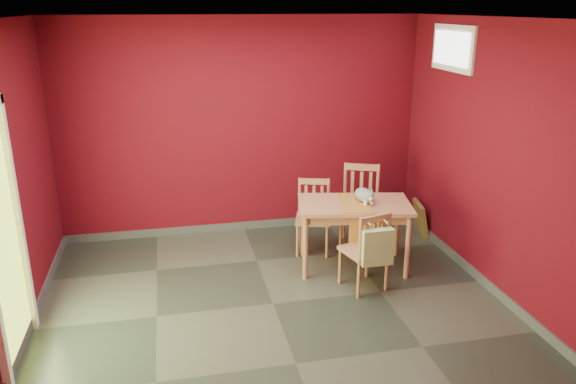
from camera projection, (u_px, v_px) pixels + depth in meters
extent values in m
plane|color=#2D342D|center=(273.00, 304.00, 5.54)|extent=(4.50, 4.50, 0.00)
plane|color=#530813|center=(242.00, 128.00, 6.97)|extent=(4.50, 0.00, 4.50)
plane|color=#530813|center=(336.00, 268.00, 3.26)|extent=(4.50, 0.00, 4.50)
plane|color=#530813|center=(6.00, 189.00, 4.66)|extent=(0.00, 4.00, 4.00)
plane|color=#530813|center=(494.00, 159.00, 5.57)|extent=(0.00, 4.00, 4.00)
plane|color=white|center=(270.00, 18.00, 4.69)|extent=(4.50, 4.50, 0.00)
cube|color=#3F4244|center=(245.00, 226.00, 7.37)|extent=(4.50, 0.02, 0.10)
cube|color=#3F4244|center=(30.00, 325.00, 5.07)|extent=(0.03, 4.00, 0.10)
cube|color=#3F4244|center=(479.00, 277.00, 5.98)|extent=(0.03, 4.00, 0.10)
cube|color=#B7D838|center=(1.00, 244.00, 4.39)|extent=(0.02, 0.85, 2.05)
cube|color=white|center=(18.00, 218.00, 4.82)|extent=(0.06, 0.08, 2.13)
cube|color=white|center=(453.00, 48.00, 6.17)|extent=(0.03, 0.90, 0.50)
cube|color=white|center=(451.00, 48.00, 6.17)|extent=(0.02, 0.76, 0.36)
cube|color=silver|center=(361.00, 199.00, 7.61)|extent=(0.08, 0.02, 0.12)
cube|color=#A66C4D|center=(354.00, 205.00, 6.11)|extent=(1.33, 0.93, 0.04)
cube|color=#A66C4D|center=(354.00, 211.00, 6.13)|extent=(1.18, 0.79, 0.10)
cylinder|color=#A66C4D|center=(305.00, 248.00, 5.94)|extent=(0.06, 0.06, 0.72)
cylinder|color=#A66C4D|center=(303.00, 227.00, 6.49)|extent=(0.06, 0.06, 0.72)
cylinder|color=#A66C4D|center=(408.00, 247.00, 5.96)|extent=(0.06, 0.06, 0.72)
cylinder|color=#A66C4D|center=(397.00, 227.00, 6.51)|extent=(0.06, 0.06, 0.72)
cube|color=#9F6029|center=(355.00, 203.00, 6.10)|extent=(0.44, 0.70, 0.01)
cube|color=#9F6029|center=(364.00, 228.00, 5.84)|extent=(0.31, 0.07, 0.33)
cube|color=#A66C4D|center=(313.00, 219.00, 6.60)|extent=(0.50, 0.50, 0.04)
cylinder|color=#A66C4D|center=(298.00, 241.00, 6.52)|extent=(0.03, 0.03, 0.39)
cylinder|color=#A66C4D|center=(299.00, 230.00, 6.85)|extent=(0.03, 0.03, 0.39)
cylinder|color=#A66C4D|center=(327.00, 242.00, 6.50)|extent=(0.03, 0.03, 0.39)
cylinder|color=#A66C4D|center=(327.00, 231.00, 6.82)|extent=(0.03, 0.03, 0.39)
cylinder|color=#A66C4D|center=(300.00, 195.00, 6.71)|extent=(0.03, 0.03, 0.43)
cylinder|color=#A66C4D|center=(328.00, 196.00, 6.68)|extent=(0.03, 0.03, 0.43)
cube|color=#A66C4D|center=(314.00, 181.00, 6.64)|extent=(0.36, 0.14, 0.07)
cube|color=#A66C4D|center=(306.00, 198.00, 6.71)|extent=(0.04, 0.03, 0.33)
cube|color=#A66C4D|center=(314.00, 199.00, 6.70)|extent=(0.04, 0.03, 0.33)
cube|color=#A66C4D|center=(322.00, 199.00, 6.70)|extent=(0.04, 0.03, 0.33)
cube|color=#A66C4D|center=(359.00, 209.00, 6.73)|extent=(0.60, 0.60, 0.04)
cylinder|color=#A66C4D|center=(341.00, 233.00, 6.66)|extent=(0.04, 0.04, 0.45)
cylinder|color=#A66C4D|center=(344.00, 221.00, 7.03)|extent=(0.04, 0.04, 0.45)
cylinder|color=#A66C4D|center=(374.00, 236.00, 6.59)|extent=(0.04, 0.04, 0.45)
cylinder|color=#A66C4D|center=(376.00, 224.00, 6.96)|extent=(0.04, 0.04, 0.45)
cylinder|color=#A66C4D|center=(345.00, 182.00, 6.87)|extent=(0.04, 0.04, 0.49)
cylinder|color=#A66C4D|center=(378.00, 184.00, 6.80)|extent=(0.04, 0.04, 0.49)
cube|color=#A66C4D|center=(362.00, 167.00, 6.77)|extent=(0.40, 0.20, 0.08)
cube|color=#A66C4D|center=(352.00, 186.00, 6.87)|extent=(0.04, 0.04, 0.38)
cube|color=#A66C4D|center=(361.00, 187.00, 6.85)|extent=(0.04, 0.04, 0.38)
cube|color=#A66C4D|center=(370.00, 187.00, 6.83)|extent=(0.04, 0.04, 0.38)
cube|color=#A66C4D|center=(364.00, 251.00, 5.75)|extent=(0.49, 0.49, 0.04)
cylinder|color=#A66C4D|center=(367.00, 260.00, 6.04)|extent=(0.03, 0.03, 0.39)
cylinder|color=#A66C4D|center=(386.00, 273.00, 5.75)|extent=(0.03, 0.03, 0.39)
cylinder|color=#A66C4D|center=(340.00, 267.00, 5.89)|extent=(0.03, 0.03, 0.39)
cylinder|color=#A66C4D|center=(359.00, 280.00, 5.60)|extent=(0.03, 0.03, 0.39)
cylinder|color=#A66C4D|center=(389.00, 232.00, 5.60)|extent=(0.03, 0.03, 0.43)
cylinder|color=#A66C4D|center=(360.00, 239.00, 5.45)|extent=(0.03, 0.03, 0.43)
cube|color=#A66C4D|center=(376.00, 219.00, 5.47)|extent=(0.36, 0.13, 0.07)
cube|color=#A66C4D|center=(383.00, 237.00, 5.58)|extent=(0.04, 0.03, 0.33)
cube|color=#A66C4D|center=(375.00, 239.00, 5.54)|extent=(0.04, 0.03, 0.33)
cube|color=#A66C4D|center=(367.00, 241.00, 5.50)|extent=(0.04, 0.03, 0.33)
cube|color=#97AD6F|center=(377.00, 247.00, 5.48)|extent=(0.31, 0.10, 0.37)
cylinder|color=#97AD6F|center=(368.00, 222.00, 5.44)|extent=(0.02, 0.16, 0.02)
cylinder|color=#97AD6F|center=(385.00, 221.00, 5.48)|extent=(0.02, 0.16, 0.02)
cube|color=brown|center=(420.00, 218.00, 7.19)|extent=(0.20, 0.43, 0.42)
cube|color=black|center=(420.00, 218.00, 7.19)|extent=(0.14, 0.30, 0.29)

